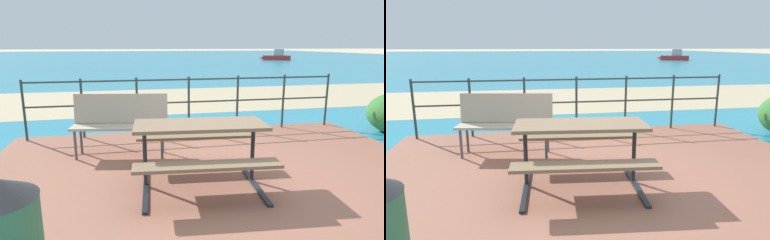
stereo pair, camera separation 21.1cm
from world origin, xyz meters
The scene contains 8 objects.
ground_plane centered at (0.00, 0.00, 0.00)m, with size 240.00×240.00×0.00m, color beige.
patio_paving centered at (0.00, 0.00, 0.03)m, with size 6.40×5.20×0.06m, color #935B47.
sea_water centered at (0.00, 40.00, 0.01)m, with size 90.00×90.00×0.01m, color teal.
beach_strip centered at (0.00, 6.74, 0.01)m, with size 54.00×4.85×0.01m, color tan.
picnic_table centered at (-0.34, -0.07, 0.63)m, with size 1.67×1.53×0.77m.
park_bench centered at (-1.28, 1.27, 0.63)m, with size 1.48×0.64×0.94m.
railing_fence centered at (0.00, 2.38, 0.73)m, with size 5.94×0.04×1.09m.
boat_near centered at (15.67, 31.41, 0.39)m, with size 3.30×2.50×1.21m.
Camera 2 is at (-0.98, -3.83, 1.74)m, focal length 30.95 mm.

